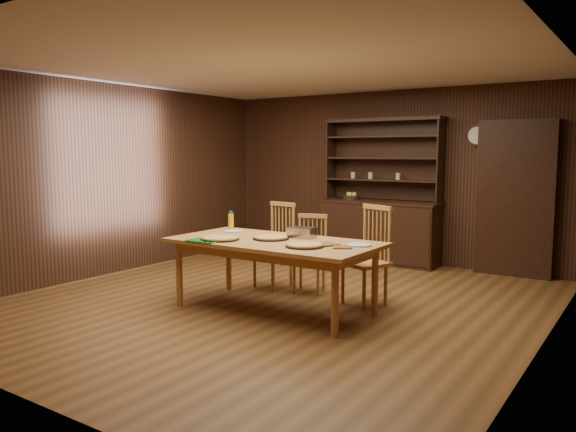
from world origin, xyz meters
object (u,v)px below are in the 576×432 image
Objects in this scene: chair_center at (311,251)px; juice_bottle at (231,221)px; chair_right at (370,252)px; china_hutch at (380,223)px; chair_left at (277,242)px; dining_table at (274,247)px.

chair_center is 1.02m from juice_bottle.
juice_bottle is (-0.77, -0.56, 0.37)m from chair_center.
juice_bottle is at bearing -143.74° from chair_right.
china_hutch reaches higher than juice_bottle.
china_hutch is at bearing 75.53° from juice_bottle.
chair_right reaches higher than chair_center.
chair_right is 1.68m from juice_bottle.
chair_center is at bearing 36.07° from juice_bottle.
chair_left is (-0.40, -2.15, -0.04)m from china_hutch.
china_hutch reaches higher than dining_table.
dining_table is (0.18, -3.04, 0.09)m from china_hutch.
china_hutch reaches higher than chair_left.
chair_center is (0.47, 0.02, -0.07)m from chair_left.
china_hutch is 2.07× the size of chair_left.
china_hutch is 1.99× the size of chair_right.
chair_right reaches higher than dining_table.
chair_left is 0.48m from chair_center.
juice_bottle is (-0.88, 0.36, 0.17)m from dining_table.
dining_table is at bearing -22.19° from juice_bottle.
juice_bottle reaches higher than dining_table.
chair_center is at bearing 96.70° from dining_table.
chair_right is at bearing -67.95° from china_hutch.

